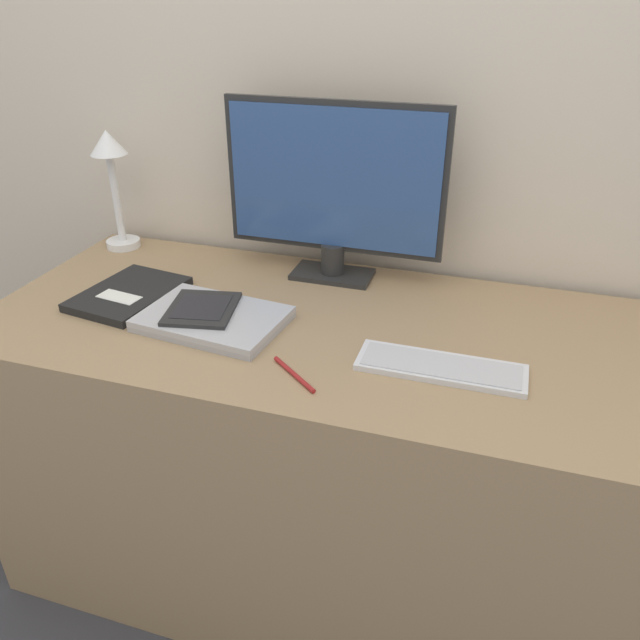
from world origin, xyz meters
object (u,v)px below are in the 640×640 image
Objects in this scene: ereader at (202,309)px; notebook at (129,294)px; desk_lamp at (112,170)px; keyboard at (441,367)px; monitor at (334,189)px; pen at (295,374)px; laptop at (213,319)px.

ereader is 0.22m from notebook.
keyboard is at bearing -21.39° from desk_lamp.
monitor is at bearing -1.26° from desk_lamp.
pen is (0.06, -0.46, -0.22)m from monitor.
notebook is 0.52m from pen.
monitor is at bearing 31.91° from notebook.
desk_lamp is at bearing 145.20° from pen.
ereader is 0.56m from desk_lamp.
keyboard is at bearing 21.91° from pen.
monitor is 1.66× the size of keyboard.
monitor is 0.53m from keyboard.
monitor is at bearing 61.18° from laptop.
keyboard is (0.32, -0.35, -0.22)m from monitor.
ereader is at bearing 175.58° from keyboard.
laptop is 2.85× the size of pen.
ereader is at bearing 167.81° from laptop.
monitor is 0.51m from pen.
ereader is at bearing 151.44° from pen.
laptop is 0.03m from ereader.
keyboard is 2.86× the size of pen.
notebook is (-0.42, -0.26, -0.22)m from monitor.
keyboard is at bearing -4.42° from ereader.
monitor is at bearing 132.21° from keyboard.
laptop is 0.28m from pen.
monitor reaches higher than pen.
monitor reaches higher than desk_lamp.
laptop is at bearing -12.85° from notebook.
notebook is at bearing -148.09° from monitor.
laptop is 1.00× the size of desk_lamp.
monitor is at bearing 97.69° from pen.
pen is at bearing -158.09° from keyboard.
laptop is 0.25m from notebook.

